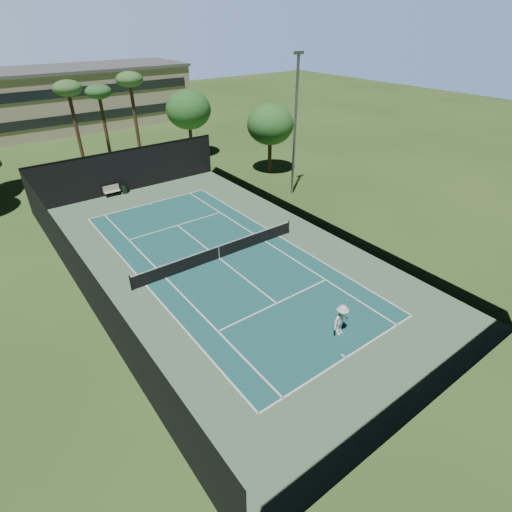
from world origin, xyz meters
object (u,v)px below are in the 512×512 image
(tennis_net, at_px, (219,252))
(tennis_ball_a, at_px, (226,383))
(tennis_ball_b, at_px, (186,251))
(tennis_ball_c, at_px, (210,236))
(trash_bin, at_px, (125,188))
(player, at_px, (341,320))
(park_bench, at_px, (112,190))
(tennis_ball_d, at_px, (120,253))

(tennis_net, height_order, tennis_ball_a, tennis_net)
(tennis_ball_b, bearing_deg, tennis_ball_a, -109.82)
(tennis_ball_c, xyz_separation_m, trash_bin, (-2.02, 12.42, 0.44))
(tennis_ball_a, distance_m, trash_bin, 25.76)
(tennis_net, relative_size, trash_bin, 13.65)
(player, bearing_deg, park_bench, 89.97)
(player, distance_m, tennis_ball_a, 6.91)
(tennis_ball_a, height_order, tennis_ball_b, same)
(trash_bin, bearing_deg, tennis_ball_a, -100.90)
(player, height_order, trash_bin, player)
(tennis_ball_d, xyz_separation_m, park_bench, (3.31, 10.84, 0.51))
(tennis_net, relative_size, player, 6.92)
(park_bench, bearing_deg, tennis_ball_b, -87.33)
(tennis_ball_a, bearing_deg, tennis_ball_d, 88.58)
(tennis_net, bearing_deg, tennis_ball_a, -120.57)
(tennis_ball_c, bearing_deg, park_bench, 104.42)
(tennis_ball_c, relative_size, trash_bin, 0.08)
(tennis_ball_c, height_order, trash_bin, trash_bin)
(player, relative_size, tennis_ball_c, 25.95)
(trash_bin, bearing_deg, tennis_ball_d, -112.75)
(tennis_ball_a, relative_size, tennis_ball_c, 0.98)
(tennis_net, xyz_separation_m, tennis_ball_d, (-5.35, 4.86, -0.53))
(tennis_ball_a, height_order, park_bench, park_bench)
(tennis_net, xyz_separation_m, tennis_ball_c, (1.18, 3.19, -0.52))
(tennis_ball_c, bearing_deg, trash_bin, 99.23)
(tennis_ball_b, xyz_separation_m, park_bench, (-0.63, 13.43, 0.51))
(player, relative_size, tennis_ball_b, 26.80)
(tennis_ball_b, bearing_deg, tennis_ball_d, 146.64)
(tennis_ball_a, xyz_separation_m, tennis_ball_b, (4.30, 11.94, -0.00))
(trash_bin, bearing_deg, tennis_net, -86.91)
(tennis_ball_d, distance_m, trash_bin, 11.67)
(tennis_ball_a, height_order, tennis_ball_c, tennis_ball_c)
(trash_bin, bearing_deg, park_bench, 176.08)
(tennis_net, height_order, player, player)
(park_bench, bearing_deg, tennis_ball_d, -107.00)
(tennis_ball_a, bearing_deg, tennis_ball_b, 70.18)
(player, height_order, tennis_ball_d, player)
(park_bench, height_order, trash_bin, park_bench)
(tennis_net, bearing_deg, park_bench, 97.40)
(tennis_net, height_order, tennis_ball_c, tennis_net)
(tennis_net, distance_m, player, 10.50)
(tennis_net, distance_m, tennis_ball_a, 11.25)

